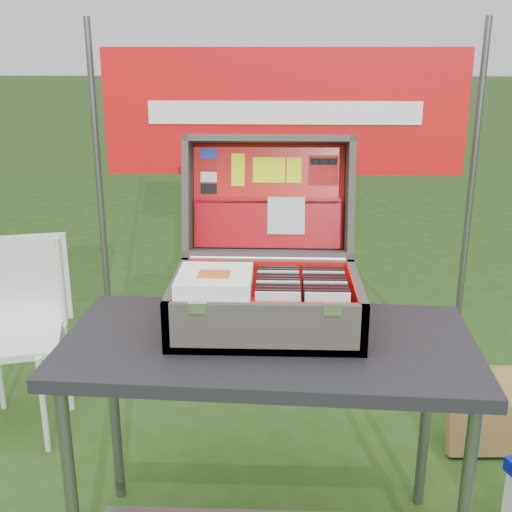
{
  "coord_description": "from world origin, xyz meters",
  "views": [
    {
      "loc": [
        -0.02,
        -1.79,
        1.56
      ],
      "look_at": [
        -0.09,
        0.1,
        0.95
      ],
      "focal_mm": 45.0,
      "sensor_mm": 36.0,
      "label": 1
    }
  ],
  "objects_px": {
    "suitcase": "(267,237)",
    "chair": "(14,342)",
    "cardboard_box": "(489,411)",
    "table": "(268,449)"
  },
  "relations": [
    {
      "from": "suitcase",
      "to": "chair",
      "type": "xyz_separation_m",
      "value": [
        -1.06,
        0.51,
        -0.61
      ]
    },
    {
      "from": "chair",
      "to": "cardboard_box",
      "type": "height_order",
      "value": "chair"
    },
    {
      "from": "table",
      "to": "cardboard_box",
      "type": "relative_size",
      "value": 3.38
    },
    {
      "from": "cardboard_box",
      "to": "suitcase",
      "type": "bearing_deg",
      "value": -156.93
    },
    {
      "from": "cardboard_box",
      "to": "table",
      "type": "bearing_deg",
      "value": -149.44
    },
    {
      "from": "suitcase",
      "to": "cardboard_box",
      "type": "distance_m",
      "value": 1.3
    },
    {
      "from": "suitcase",
      "to": "table",
      "type": "bearing_deg",
      "value": -86.69
    },
    {
      "from": "table",
      "to": "suitcase",
      "type": "bearing_deg",
      "value": 96.11
    },
    {
      "from": "chair",
      "to": "cardboard_box",
      "type": "distance_m",
      "value": 1.96
    },
    {
      "from": "table",
      "to": "chair",
      "type": "distance_m",
      "value": 1.25
    }
  ]
}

